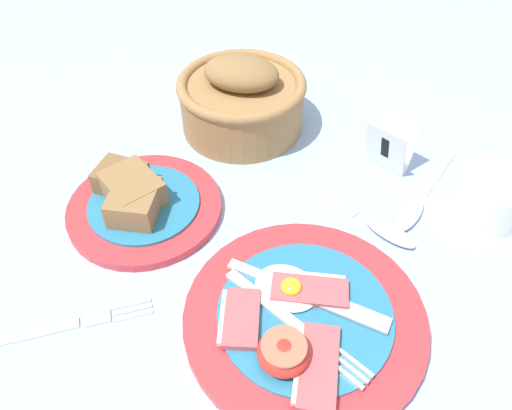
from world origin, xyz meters
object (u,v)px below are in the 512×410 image
bread_basket (242,99)px  fork_on_cloth (62,326)px  bread_plate (139,201)px  teaspoon_near_cup (417,202)px  breakfast_plate (302,318)px  number_card (390,145)px  teaspoon_by_saucer (371,222)px  sugar_cup (492,195)px

bread_basket → fork_on_cloth: bread_basket is taller
bread_plate → bread_basket: size_ratio=1.04×
bread_plate → teaspoon_near_cup: bearing=33.9°
bread_plate → bread_basket: (0.01, 0.22, 0.03)m
fork_on_cloth → breakfast_plate: bearing=-14.8°
breakfast_plate → number_card: number_card is taller
teaspoon_near_cup → breakfast_plate: bearing=-7.6°
breakfast_plate → teaspoon_by_saucer: 0.17m
number_card → sugar_cup: bearing=4.9°
teaspoon_by_saucer → breakfast_plate: bearing=-81.6°
bread_basket → teaspoon_by_saucer: bearing=-18.6°
sugar_cup → teaspoon_near_cup: (-0.08, -0.04, -0.03)m
number_card → fork_on_cloth: 0.47m
breakfast_plate → number_card: 0.29m
sugar_cup → teaspoon_near_cup: size_ratio=0.48×
fork_on_cloth → teaspoon_near_cup: bearing=7.7°
breakfast_plate → sugar_cup: 0.30m
sugar_cup → bread_basket: size_ratio=0.49×
breakfast_plate → fork_on_cloth: breakfast_plate is taller
bread_basket → teaspoon_near_cup: bearing=-4.0°
bread_plate → sugar_cup: 0.45m
bread_plate → teaspoon_by_saucer: (0.26, 0.14, -0.01)m
bread_plate → fork_on_cloth: 0.18m
teaspoon_by_saucer → fork_on_cloth: (-0.22, -0.31, -0.00)m
fork_on_cloth → number_card: bearing=17.8°
breakfast_plate → fork_on_cloth: 0.25m
number_card → fork_on_cloth: size_ratio=0.50×
sugar_cup → bread_basket: (-0.37, -0.02, 0.02)m
number_card → teaspoon_near_cup: number_card is taller
sugar_cup → teaspoon_by_saucer: (-0.12, -0.10, -0.03)m
number_card → teaspoon_by_saucer: size_ratio=0.38×
teaspoon_by_saucer → fork_on_cloth: teaspoon_by_saucer is taller
bread_plate → teaspoon_by_saucer: 0.30m
teaspoon_near_cup → fork_on_cloth: teaspoon_near_cup is taller
sugar_cup → fork_on_cloth: sugar_cup is taller
bread_basket → number_card: (0.22, 0.03, -0.01)m
bread_basket → sugar_cup: bearing=2.5°
bread_plate → bread_basket: bearing=87.0°
teaspoon_by_saucer → fork_on_cloth: size_ratio=1.30×
number_card → teaspoon_by_saucer: (0.03, -0.12, -0.03)m
number_card → teaspoon_by_saucer: bearing=-65.6°
bread_plate → sugar_cup: bearing=32.1°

